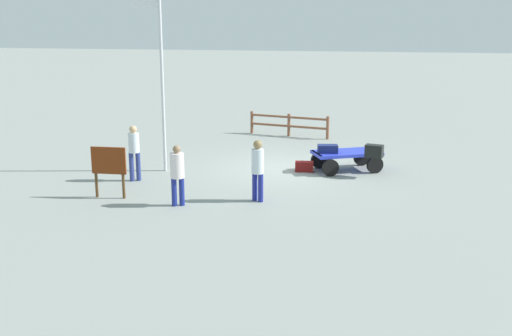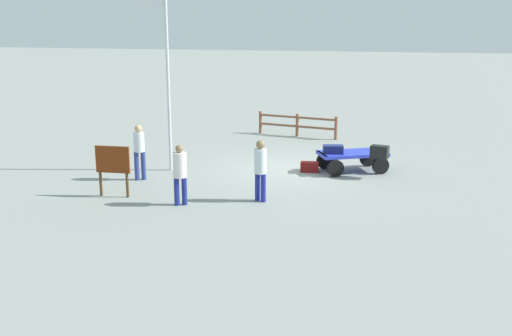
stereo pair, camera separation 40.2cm
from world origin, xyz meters
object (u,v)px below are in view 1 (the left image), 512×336
at_px(luggage_cart, 346,157).
at_px(worker_lead, 177,171).
at_px(worker_supervisor, 134,149).
at_px(signboard, 109,165).
at_px(suitcase_grey, 328,149).
at_px(suitcase_olive, 304,167).
at_px(worker_trailing, 258,166).
at_px(flagpole, 159,63).
at_px(suitcase_dark, 374,151).

distance_m(luggage_cart, worker_lead, 6.16).
bearing_deg(luggage_cart, worker_supervisor, 20.01).
xyz_separation_m(worker_supervisor, signboard, (0.06, 1.79, -0.05)).
distance_m(suitcase_grey, suitcase_olive, 0.94).
relative_size(worker_lead, worker_supervisor, 0.96).
height_order(luggage_cart, worker_trailing, worker_trailing).
bearing_deg(flagpole, suitcase_grey, -172.84).
xyz_separation_m(worker_lead, signboard, (2.03, -0.38, -0.02)).
bearing_deg(suitcase_dark, worker_lead, 36.31).
bearing_deg(signboard, suitcase_olive, -143.14).
xyz_separation_m(worker_lead, worker_supervisor, (1.97, -2.17, 0.03)).
relative_size(luggage_cart, worker_supervisor, 1.39).
distance_m(suitcase_olive, worker_supervisor, 5.35).
distance_m(luggage_cart, suitcase_dark, 1.15).
distance_m(luggage_cart, signboard, 7.49).
distance_m(suitcase_olive, worker_lead, 5.12).
xyz_separation_m(suitcase_grey, worker_supervisor, (5.64, 1.96, 0.22)).
xyz_separation_m(worker_supervisor, flagpole, (-0.43, -1.31, 2.43)).
xyz_separation_m(suitcase_grey, signboard, (5.70, 3.75, 0.17)).
distance_m(worker_trailing, worker_supervisor, 4.22).
xyz_separation_m(luggage_cart, worker_trailing, (2.25, 3.69, 0.51)).
height_order(worker_supervisor, flagpole, flagpole).
bearing_deg(signboard, suitcase_grey, -146.67).
bearing_deg(suitcase_olive, suitcase_dark, 170.33).
bearing_deg(worker_lead, signboard, -10.61).
height_order(suitcase_dark, suitcase_grey, suitcase_dark).
bearing_deg(suitcase_grey, suitcase_dark, 164.91).
xyz_separation_m(suitcase_olive, flagpole, (4.49, 0.64, 3.24)).
bearing_deg(worker_trailing, worker_supervisor, -19.78).
height_order(suitcase_grey, worker_supervisor, worker_supervisor).
height_order(suitcase_dark, flagpole, flagpole).
bearing_deg(worker_supervisor, worker_lead, 132.31).
bearing_deg(worker_trailing, signboard, 5.12).
relative_size(suitcase_dark, worker_supervisor, 0.35).
bearing_deg(luggage_cart, worker_lead, 46.24).
bearing_deg(signboard, worker_supervisor, -91.89).
distance_m(suitcase_dark, signboard, 7.89).
xyz_separation_m(suitcase_dark, signboard, (7.13, 3.36, 0.10)).
relative_size(suitcase_grey, flagpole, 0.12).
bearing_deg(suitcase_grey, flagpole, 7.16).
bearing_deg(suitcase_olive, luggage_cart, -166.16).
xyz_separation_m(worker_trailing, flagpole, (3.54, -2.73, 2.43)).
height_order(suitcase_grey, worker_lead, worker_lead).
bearing_deg(worker_supervisor, worker_trailing, 160.22).
relative_size(worker_lead, flagpole, 0.28).
xyz_separation_m(worker_trailing, worker_supervisor, (3.97, -1.43, 0.01)).
height_order(flagpole, signboard, flagpole).
relative_size(suitcase_olive, worker_trailing, 0.35).
xyz_separation_m(suitcase_dark, suitcase_olive, (2.15, -0.37, -0.66)).
xyz_separation_m(worker_lead, flagpole, (1.55, -3.48, 2.45)).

